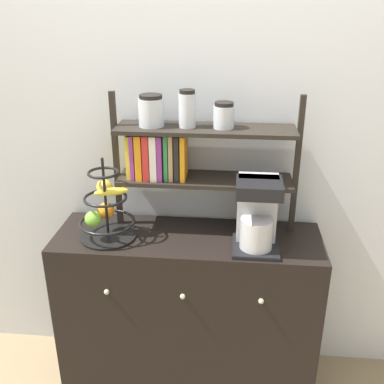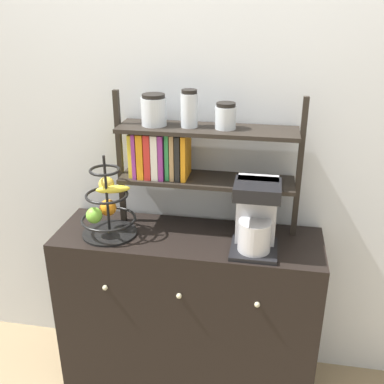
{
  "view_description": "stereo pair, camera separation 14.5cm",
  "coord_description": "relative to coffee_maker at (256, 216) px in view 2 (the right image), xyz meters",
  "views": [
    {
      "loc": [
        0.19,
        -1.58,
        1.81
      ],
      "look_at": [
        0.02,
        0.19,
        1.05
      ],
      "focal_mm": 42.0,
      "sensor_mm": 36.0,
      "label": 1
    },
    {
      "loc": [
        0.34,
        -1.56,
        1.81
      ],
      "look_at": [
        0.02,
        0.19,
        1.05
      ],
      "focal_mm": 42.0,
      "sensor_mm": 36.0,
      "label": 2
    }
  ],
  "objects": [
    {
      "name": "coffee_maker",
      "position": [
        0.0,
        0.0,
        0.0
      ],
      "size": [
        0.2,
        0.21,
        0.31
      ],
      "color": "black",
      "rests_on": "sideboard"
    },
    {
      "name": "sideboard",
      "position": [
        -0.3,
        0.06,
        -0.57
      ],
      "size": [
        1.21,
        0.41,
        0.83
      ],
      "color": "black",
      "rests_on": "ground_plane"
    },
    {
      "name": "wall_back",
      "position": [
        -0.3,
        0.3,
        0.32
      ],
      "size": [
        7.0,
        0.05,
        2.6
      ],
      "primitive_type": "cube",
      "color": "silver",
      "rests_on": "ground_plane"
    },
    {
      "name": "fruit_stand",
      "position": [
        -0.66,
        0.02,
        -0.03
      ],
      "size": [
        0.25,
        0.25,
        0.38
      ],
      "color": "black",
      "rests_on": "sideboard"
    },
    {
      "name": "shelf_hutch",
      "position": [
        -0.34,
        0.16,
        0.23
      ],
      "size": [
        0.83,
        0.2,
        0.64
      ],
      "color": "black",
      "rests_on": "sideboard"
    }
  ]
}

